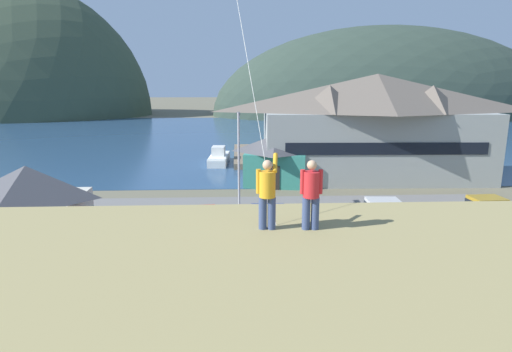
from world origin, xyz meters
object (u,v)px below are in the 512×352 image
harbor_lodge (375,125)px  storage_shed_near_lot (30,209)px  parked_car_back_row_right (288,252)px  parked_car_lone_by_shed (487,209)px  person_kite_flyer (267,192)px  parked_car_mid_row_center (381,212)px  parked_car_back_row_left (197,222)px  person_companion (311,193)px  moored_boat_wharfside (219,158)px  parked_car_mid_row_far (270,220)px  wharf_dock (247,155)px  parked_car_front_row_end (430,249)px  parked_car_front_row_silver (184,256)px  storage_shed_waterside (276,159)px  parking_light_pole (239,156)px

harbor_lodge → storage_shed_near_lot: size_ratio=3.82×
parked_car_back_row_right → storage_shed_near_lot: bearing=168.2°
parked_car_lone_by_shed → person_kite_flyer: (-16.14, -16.50, 5.70)m
parked_car_back_row_right → parked_car_lone_by_shed: (14.33, 6.65, 0.00)m
parked_car_mid_row_center → person_kite_flyer: (-8.75, -16.24, 5.70)m
parked_car_back_row_left → person_companion: 16.48m
moored_boat_wharfside → parked_car_mid_row_far: size_ratio=1.58×
wharf_dock → person_companion: person_companion is taller
parked_car_front_row_end → parked_car_lone_by_shed: (7.01, 6.63, 0.00)m
moored_boat_wharfside → parked_car_front_row_silver: (-0.46, -30.19, 0.34)m
parked_car_front_row_silver → parked_car_back_row_right: size_ratio=1.01×
storage_shed_waterside → wharf_dock: bearing=99.5°
storage_shed_near_lot → parked_car_mid_row_center: size_ratio=1.41×
wharf_dock → parking_light_pole: parking_light_pole is taller
storage_shed_near_lot → parked_car_lone_by_shed: size_ratio=1.42×
storage_shed_near_lot → parked_car_mid_row_center: bearing=9.4°
parked_car_back_row_right → parked_car_front_row_end: size_ratio=1.00×
person_companion → parked_car_front_row_end: bearing=51.0°
person_kite_flyer → parked_car_front_row_silver: bearing=109.6°
parked_car_mid_row_center → wharf_dock: bearing=106.9°
person_kite_flyer → person_companion: 1.07m
parked_car_back_row_right → parked_car_mid_row_center: (6.94, 6.39, 0.00)m
moored_boat_wharfside → parked_car_mid_row_far: bearing=-80.4°
harbor_lodge → person_companion: 32.88m
wharf_dock → person_companion: 44.10m
parked_car_mid_row_center → parked_car_back_row_right: bearing=-137.4°
harbor_lodge → parked_car_back_row_left: size_ratio=5.34×
person_companion → storage_shed_near_lot: bearing=135.9°
parked_car_lone_by_shed → parking_light_pole: bearing=169.6°
moored_boat_wharfside → parked_car_back_row_left: (-0.30, -24.96, 0.34)m
storage_shed_waterside → person_companion: size_ratio=3.91×
harbor_lodge → parked_car_back_row_right: 23.91m
parking_light_pole → person_companion: bearing=-85.1°
parked_car_front_row_silver → parked_car_lone_by_shed: bearing=19.6°
parked_car_mid_row_far → person_companion: (-0.19, -14.98, 5.68)m
parked_car_back_row_left → parked_car_front_row_end: bearing=-21.6°
harbor_lodge → parked_car_front_row_silver: (-16.22, -21.07, -4.42)m
parking_light_pole → wharf_dock: bearing=87.4°
wharf_dock → parked_car_front_row_silver: bearing=-96.5°
harbor_lodge → parked_car_front_row_silver: size_ratio=5.44×
parked_car_front_row_silver → person_companion: bearing=-65.0°
storage_shed_waterside → parked_car_back_row_left: storage_shed_waterside is taller
moored_boat_wharfside → parking_light_pole: size_ratio=0.92×
storage_shed_near_lot → parked_car_front_row_silver: 9.48m
moored_boat_wharfside → parking_light_pole: parking_light_pole is taller
parking_light_pole → storage_shed_near_lot: bearing=-149.4°
parked_car_mid_row_center → person_companion: 18.91m
moored_boat_wharfside → person_companion: person_companion is taller
parked_car_back_row_left → parked_car_mid_row_center: 12.09m
moored_boat_wharfside → wharf_dock: bearing=48.4°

